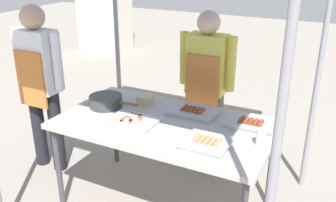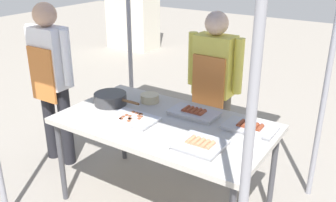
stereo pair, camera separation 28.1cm
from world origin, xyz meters
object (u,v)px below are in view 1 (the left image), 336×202
cooking_wok (106,101)px  condiment_bowl (145,99)px  customer_nearby (40,77)px  tray_grilled_sausages (207,143)px  stall_table (165,128)px  tray_spring_rolls (192,112)px  tray_pork_links (250,124)px  tray_meat_skewers (133,121)px  vendor_woman (206,80)px  drink_cup_near_edge (261,137)px

cooking_wok → condiment_bowl: (0.24, 0.22, -0.02)m
customer_nearby → tray_grilled_sausages: bearing=-7.9°
stall_table → condiment_bowl: (-0.32, 0.26, 0.09)m
condiment_bowl → tray_grilled_sausages: bearing=-32.0°
tray_grilled_sausages → tray_spring_rolls: same height
tray_pork_links → tray_spring_rolls: bearing=178.8°
tray_meat_skewers → vendor_woman: vendor_woman is taller
tray_pork_links → cooking_wok: (-1.15, -0.17, 0.03)m
cooking_wok → tray_pork_links: bearing=8.5°
tray_pork_links → customer_nearby: size_ratio=0.24×
tray_meat_skewers → cooking_wok: bearing=155.9°
tray_meat_skewers → condiment_bowl: (-0.12, 0.38, 0.02)m
drink_cup_near_edge → tray_spring_rolls: bearing=156.7°
tray_grilled_sausages → vendor_woman: 1.01m
tray_grilled_sausages → drink_cup_near_edge: 0.36m
condiment_bowl → customer_nearby: size_ratio=0.10×
tray_spring_rolls → condiment_bowl: condiment_bowl is taller
tray_pork_links → cooking_wok: cooking_wok is taller
tray_meat_skewers → tray_pork_links: bearing=22.9°
stall_table → tray_spring_rolls: size_ratio=4.19×
tray_grilled_sausages → vendor_woman: size_ratio=0.20×
tray_meat_skewers → condiment_bowl: condiment_bowl is taller
stall_table → drink_cup_near_edge: size_ratio=13.47×
tray_meat_skewers → tray_spring_rolls: size_ratio=0.94×
customer_nearby → vendor_woman: bearing=28.5°
tray_meat_skewers → drink_cup_near_edge: (0.93, 0.09, 0.04)m
tray_pork_links → customer_nearby: bearing=-174.4°
tray_pork_links → drink_cup_near_edge: 0.29m
tray_grilled_sausages → drink_cup_near_edge: size_ratio=2.54×
tray_spring_rolls → drink_cup_near_edge: bearing=-23.3°
tray_meat_skewers → tray_spring_rolls: (0.33, 0.34, 0.00)m
stall_table → customer_nearby: customer_nearby is taller
condiment_bowl → tray_spring_rolls: bearing=-4.6°
stall_table → tray_meat_skewers: (-0.20, -0.12, 0.07)m
tray_grilled_sausages → customer_nearby: size_ratio=0.20×
cooking_wok → vendor_woman: size_ratio=0.29×
tray_pork_links → drink_cup_near_edge: drink_cup_near_edge is taller
tray_pork_links → drink_cup_near_edge: (0.14, -0.25, 0.04)m
tray_grilled_sausages → tray_pork_links: same height
vendor_woman → condiment_bowl: bearing=52.9°
tray_spring_rolls → vendor_woman: vendor_woman is taller
tray_grilled_sausages → condiment_bowl: bearing=148.0°
stall_table → drink_cup_near_edge: bearing=-2.7°
tray_spring_rolls → customer_nearby: (-1.38, -0.19, 0.13)m
tray_grilled_sausages → cooking_wok: 1.00m
tray_spring_rolls → drink_cup_near_edge: size_ratio=3.21×
tray_meat_skewers → tray_spring_rolls: bearing=46.3°
stall_table → vendor_woman: (0.04, 0.73, 0.16)m
tray_pork_links → tray_spring_rolls: 0.46m
tray_meat_skewers → vendor_woman: size_ratio=0.24×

